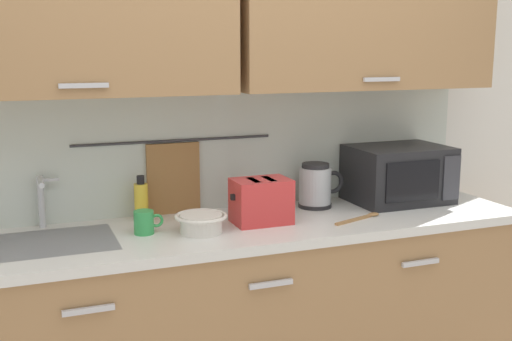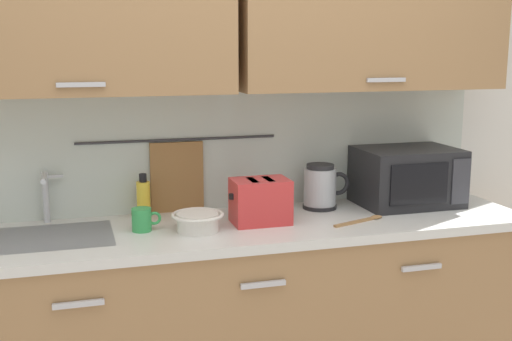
# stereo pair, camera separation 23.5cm
# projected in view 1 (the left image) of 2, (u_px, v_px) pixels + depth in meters

# --- Properties ---
(counter_unit) EXTENTS (2.53, 0.64, 0.90)m
(counter_unit) POSITION_uv_depth(u_px,v_px,m) (241.00, 321.00, 2.80)
(counter_unit) COLOR #997047
(counter_unit) RESTS_ON ground
(back_wall_assembly) EXTENTS (3.70, 0.41, 2.50)m
(back_wall_assembly) POSITION_uv_depth(u_px,v_px,m) (224.00, 74.00, 2.82)
(back_wall_assembly) COLOR silver
(back_wall_assembly) RESTS_ON ground
(sink_faucet) EXTENTS (0.09, 0.17, 0.22)m
(sink_faucet) POSITION_uv_depth(u_px,v_px,m) (42.00, 195.00, 2.62)
(sink_faucet) COLOR #B2B5BA
(sink_faucet) RESTS_ON counter_unit
(microwave) EXTENTS (0.46, 0.35, 0.27)m
(microwave) POSITION_uv_depth(u_px,v_px,m) (398.00, 174.00, 3.10)
(microwave) COLOR black
(microwave) RESTS_ON counter_unit
(electric_kettle) EXTENTS (0.23, 0.16, 0.21)m
(electric_kettle) POSITION_uv_depth(u_px,v_px,m) (316.00, 186.00, 2.99)
(electric_kettle) COLOR black
(electric_kettle) RESTS_ON counter_unit
(dish_soap_bottle) EXTENTS (0.06, 0.06, 0.20)m
(dish_soap_bottle) POSITION_uv_depth(u_px,v_px,m) (141.00, 201.00, 2.77)
(dish_soap_bottle) COLOR yellow
(dish_soap_bottle) RESTS_ON counter_unit
(mug_near_sink) EXTENTS (0.12, 0.08, 0.09)m
(mug_near_sink) POSITION_uv_depth(u_px,v_px,m) (145.00, 222.00, 2.57)
(mug_near_sink) COLOR green
(mug_near_sink) RESTS_ON counter_unit
(mixing_bowl) EXTENTS (0.21, 0.21, 0.08)m
(mixing_bowl) POSITION_uv_depth(u_px,v_px,m) (201.00, 222.00, 2.58)
(mixing_bowl) COLOR silver
(mixing_bowl) RESTS_ON counter_unit
(toaster) EXTENTS (0.26, 0.17, 0.19)m
(toaster) POSITION_uv_depth(u_px,v_px,m) (261.00, 201.00, 2.72)
(toaster) COLOR red
(toaster) RESTS_ON counter_unit
(wooden_spoon) EXTENTS (0.27, 0.12, 0.01)m
(wooden_spoon) POSITION_uv_depth(u_px,v_px,m) (363.00, 217.00, 2.80)
(wooden_spoon) COLOR #9E7042
(wooden_spoon) RESTS_ON counter_unit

